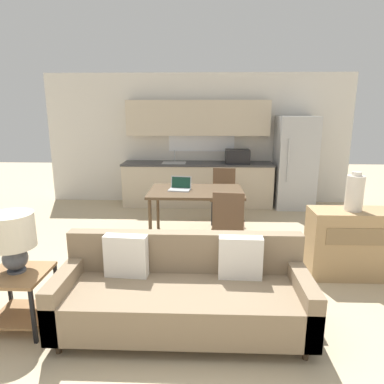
# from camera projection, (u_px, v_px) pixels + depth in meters

# --- Properties ---
(ground_plane) EXTENTS (20.00, 20.00, 0.00)m
(ground_plane) POSITION_uv_depth(u_px,v_px,m) (187.00, 333.00, 3.09)
(ground_plane) COLOR tan
(wall_back) EXTENTS (6.40, 0.07, 2.70)m
(wall_back) POSITION_uv_depth(u_px,v_px,m) (198.00, 139.00, 7.27)
(wall_back) COLOR silver
(wall_back) RESTS_ON ground_plane
(kitchen_counter) EXTENTS (3.08, 0.65, 2.15)m
(kitchen_counter) POSITION_uv_depth(u_px,v_px,m) (198.00, 165.00, 7.09)
(kitchen_counter) COLOR beige
(kitchen_counter) RESTS_ON ground_plane
(refrigerator) EXTENTS (0.75, 0.74, 1.84)m
(refrigerator) POSITION_uv_depth(u_px,v_px,m) (295.00, 163.00, 6.90)
(refrigerator) COLOR #B7BABC
(refrigerator) RESTS_ON ground_plane
(dining_table) EXTENTS (1.42, 0.94, 0.77)m
(dining_table) POSITION_uv_depth(u_px,v_px,m) (196.00, 194.00, 5.23)
(dining_table) COLOR brown
(dining_table) RESTS_ON ground_plane
(couch) EXTENTS (2.23, 0.80, 0.84)m
(couch) POSITION_uv_depth(u_px,v_px,m) (183.00, 293.00, 3.12)
(couch) COLOR #3D2D1E
(couch) RESTS_ON ground_plane
(side_table) EXTENTS (0.52, 0.52, 0.53)m
(side_table) POSITION_uv_depth(u_px,v_px,m) (19.00, 290.00, 3.12)
(side_table) COLOR olive
(side_table) RESTS_ON ground_plane
(table_lamp) EXTENTS (0.39, 0.39, 0.55)m
(table_lamp) POSITION_uv_depth(u_px,v_px,m) (12.00, 236.00, 3.03)
(table_lamp) COLOR #4C515B
(table_lamp) RESTS_ON side_table
(credenza) EXTENTS (1.19, 0.44, 0.82)m
(credenza) POSITION_uv_depth(u_px,v_px,m) (359.00, 243.00, 4.07)
(credenza) COLOR tan
(credenza) RESTS_ON ground_plane
(vase) EXTENTS (0.20, 0.20, 0.46)m
(vase) POSITION_uv_depth(u_px,v_px,m) (355.00, 193.00, 3.93)
(vase) COLOR beige
(vase) RESTS_ON credenza
(dining_chair_near_right) EXTENTS (0.47, 0.47, 0.96)m
(dining_chair_near_right) POSITION_uv_depth(u_px,v_px,m) (228.00, 222.00, 4.48)
(dining_chair_near_right) COLOR brown
(dining_chair_near_right) RESTS_ON ground_plane
(dining_chair_far_right) EXTENTS (0.47, 0.47, 0.96)m
(dining_chair_far_right) POSITION_uv_depth(u_px,v_px,m) (223.00, 193.00, 6.05)
(dining_chair_far_right) COLOR brown
(dining_chair_far_right) RESTS_ON ground_plane
(laptop) EXTENTS (0.35, 0.30, 0.20)m
(laptop) POSITION_uv_depth(u_px,v_px,m) (180.00, 187.00, 5.23)
(laptop) COLOR #B7BABC
(laptop) RESTS_ON dining_table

